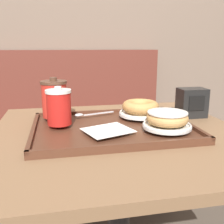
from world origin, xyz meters
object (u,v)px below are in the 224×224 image
at_px(coffee_cup_rear, 54,99).
at_px(donut_chocolate_glazed, 167,118).
at_px(coffee_cup_front, 59,107).
at_px(napkin_dispenser, 192,103).
at_px(donut_plain, 140,106).
at_px(spoon, 85,114).

height_order(coffee_cup_rear, donut_chocolate_glazed, coffee_cup_rear).
height_order(coffee_cup_front, napkin_dispenser, coffee_cup_front).
distance_m(coffee_cup_front, donut_plain, 0.31).
distance_m(spoon, napkin_dispenser, 0.43).
height_order(donut_plain, napkin_dispenser, napkin_dispenser).
xyz_separation_m(coffee_cup_rear, donut_chocolate_glazed, (0.35, -0.21, -0.03)).
xyz_separation_m(coffee_cup_rear, spoon, (0.11, -0.01, -0.06)).
xyz_separation_m(coffee_cup_front, coffee_cup_rear, (-0.02, 0.10, 0.01)).
distance_m(donut_plain, spoon, 0.21).
distance_m(coffee_cup_front, donut_chocolate_glazed, 0.36).
bearing_deg(spoon, donut_chocolate_glazed, 124.58).
bearing_deg(donut_chocolate_glazed, coffee_cup_rear, 149.30).
relative_size(coffee_cup_front, coffee_cup_rear, 0.88).
bearing_deg(donut_chocolate_glazed, spoon, 140.34).
bearing_deg(donut_plain, napkin_dispenser, 5.44).
relative_size(coffee_cup_rear, donut_plain, 1.06).
relative_size(donut_plain, spoon, 0.86).
xyz_separation_m(donut_plain, napkin_dispenser, (0.22, 0.02, 0.00)).
bearing_deg(coffee_cup_rear, donut_plain, -7.38).
bearing_deg(napkin_dispenser, coffee_cup_rear, 177.88).
height_order(donut_chocolate_glazed, napkin_dispenser, napkin_dispenser).
bearing_deg(coffee_cup_rear, coffee_cup_front, -81.33).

